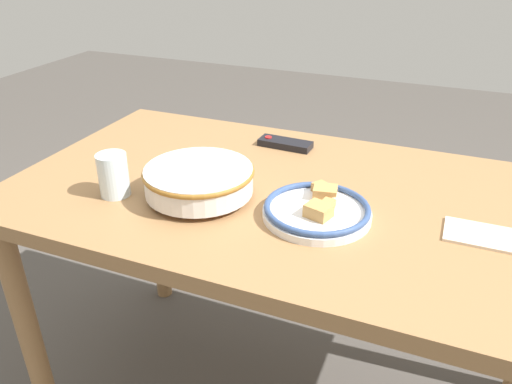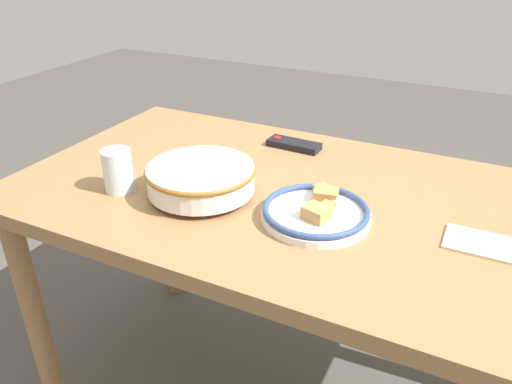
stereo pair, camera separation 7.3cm
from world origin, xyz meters
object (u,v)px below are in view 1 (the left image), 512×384
Objects in this scene: noodle_bowl at (199,180)px; tv_remote at (285,144)px; drinking_glass at (113,175)px; food_plate at (318,210)px.

noodle_bowl is 0.39m from tv_remote.
tv_remote is at bearing 76.39° from noodle_bowl.
noodle_bowl is 1.67× the size of tv_remote.
tv_remote is (0.09, 0.37, -0.03)m from noodle_bowl.
drinking_glass is (-0.20, -0.07, 0.01)m from noodle_bowl.
drinking_glass reaches higher than food_plate.
food_plate reaches higher than tv_remote.
noodle_bowl is 0.30m from food_plate.
food_plate is 1.53× the size of tv_remote.
noodle_bowl is at bearing -176.91° from food_plate.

